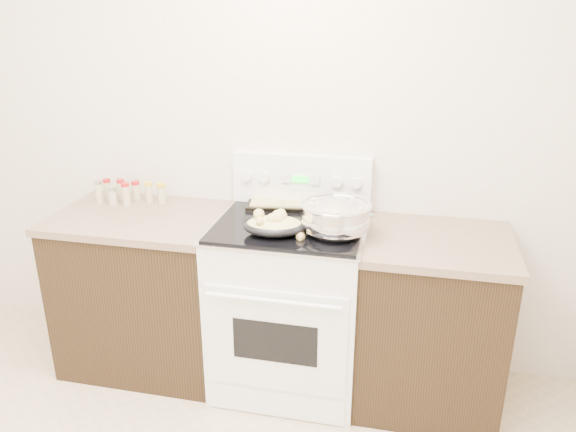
# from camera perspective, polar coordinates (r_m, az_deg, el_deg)

# --- Properties ---
(room_shell) EXTENTS (4.10, 3.60, 2.75)m
(room_shell) POSITION_cam_1_polar(r_m,az_deg,el_deg) (1.51, -25.38, 7.84)
(room_shell) COLOR beige
(room_shell) RESTS_ON ground
(counter_left) EXTENTS (0.93, 0.67, 0.92)m
(counter_left) POSITION_cam_1_polar(r_m,az_deg,el_deg) (3.32, -14.02, -7.22)
(counter_left) COLOR black
(counter_left) RESTS_ON ground
(counter_right) EXTENTS (0.73, 0.67, 0.92)m
(counter_right) POSITION_cam_1_polar(r_m,az_deg,el_deg) (3.01, 14.16, -10.29)
(counter_right) COLOR black
(counter_right) RESTS_ON ground
(kitchen_range) EXTENTS (0.78, 0.73, 1.22)m
(kitchen_range) POSITION_cam_1_polar(r_m,az_deg,el_deg) (3.04, 0.23, -8.64)
(kitchen_range) COLOR white
(kitchen_range) RESTS_ON ground
(mixing_bowl) EXTENTS (0.42, 0.42, 0.20)m
(mixing_bowl) POSITION_cam_1_polar(r_m,az_deg,el_deg) (2.70, 4.85, -0.19)
(mixing_bowl) COLOR silver
(mixing_bowl) RESTS_ON kitchen_range
(roasting_pan) EXTENTS (0.33, 0.25, 0.12)m
(roasting_pan) POSITION_cam_1_polar(r_m,az_deg,el_deg) (2.69, -1.44, -0.88)
(roasting_pan) COLOR black
(roasting_pan) RESTS_ON kitchen_range
(baking_sheet) EXTENTS (0.46, 0.35, 0.06)m
(baking_sheet) POSITION_cam_1_polar(r_m,az_deg,el_deg) (3.11, -0.01, 1.60)
(baking_sheet) COLOR black
(baking_sheet) RESTS_ON kitchen_range
(wooden_spoon) EXTENTS (0.04, 0.27, 0.04)m
(wooden_spoon) POSITION_cam_1_polar(r_m,az_deg,el_deg) (2.69, 1.45, -1.81)
(wooden_spoon) COLOR tan
(wooden_spoon) RESTS_ON kitchen_range
(blue_ladle) EXTENTS (0.23, 0.22, 0.11)m
(blue_ladle) POSITION_cam_1_polar(r_m,az_deg,el_deg) (2.76, 4.70, -0.69)
(blue_ladle) COLOR #8CC6D1
(blue_ladle) RESTS_ON kitchen_range
(spice_jars) EXTENTS (0.39, 0.15, 0.13)m
(spice_jars) POSITION_cam_1_polar(r_m,az_deg,el_deg) (3.32, -16.02, 2.36)
(spice_jars) COLOR #BFB28C
(spice_jars) RESTS_ON counter_left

